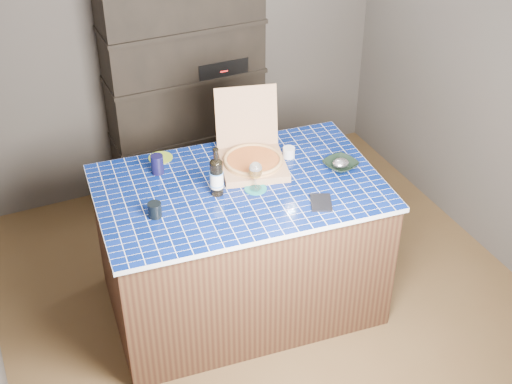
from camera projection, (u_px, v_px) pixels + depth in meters
name	position (u px, v px, depth m)	size (l,w,h in m)	color
room	(268.00, 144.00, 4.24)	(3.50, 3.50, 3.50)	brown
shelving_unit	(186.00, 91.00, 5.58)	(1.20, 0.41, 1.80)	black
kitchen_island	(240.00, 246.00, 4.66)	(1.84, 1.26, 0.96)	#472F1B
pizza_box	(252.00, 158.00, 4.54)	(0.51, 0.58, 0.44)	#99714F
mead_bottle	(217.00, 176.00, 4.25)	(0.08, 0.08, 0.32)	black
teal_trivet	(256.00, 189.00, 4.35)	(0.14, 0.14, 0.01)	#16756D
wine_glass	(256.00, 171.00, 4.28)	(0.08, 0.08, 0.19)	white
tumbler	(155.00, 210.00, 4.10)	(0.08, 0.08, 0.09)	black
dvd_case	(321.00, 202.00, 4.23)	(0.12, 0.17, 0.01)	black
bowl	(341.00, 165.00, 4.54)	(0.20, 0.20, 0.05)	black
foil_contents	(341.00, 163.00, 4.53)	(0.11, 0.09, 0.05)	silver
white_jar	(289.00, 152.00, 4.64)	(0.08, 0.08, 0.07)	silver
navy_cup	(157.00, 164.00, 4.47)	(0.08, 0.08, 0.13)	black
green_trivet	(161.00, 158.00, 4.65)	(0.16, 0.16, 0.01)	olive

